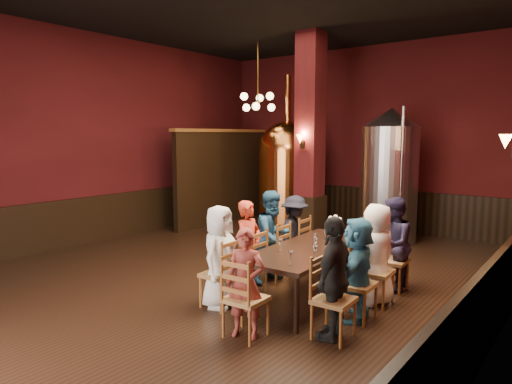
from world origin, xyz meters
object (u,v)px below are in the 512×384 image
Objects in this scene: person_1 at (249,247)px; copper_kettle at (287,173)px; person_0 at (219,257)px; steel_vessel at (389,176)px; dining_table at (310,251)px; rose_vase at (334,223)px; person_2 at (273,236)px.

person_1 is 0.37× the size of copper_kettle.
person_0 is 5.19m from steel_vessel.
dining_table is 0.77m from rose_vase.
steel_vessel is (0.34, 5.12, 0.75)m from person_0.
person_2 reaches higher than person_1.
person_2 is (-0.86, 0.29, 0.04)m from dining_table.
person_1 is 4.53m from steel_vessel.
rose_vase is at bearing -47.12° from copper_kettle.
dining_table is at bearing -101.89° from person_2.
copper_kettle is at bearing -179.05° from steel_vessel.
person_2 is (-0.03, 0.66, 0.04)m from person_1.
rose_vase is at bearing 87.67° from dining_table.
person_2 is at bearing -11.78° from person_0.
dining_table is at bearing -52.15° from person_0.
person_1 is 5.00m from copper_kettle.
person_2 reaches higher than rose_vase.
dining_table is 1.31m from person_0.
copper_kettle is (-2.24, 3.75, 0.65)m from person_2.
dining_table is 0.91m from person_2.
dining_table is at bearing -67.65° from person_1.
person_2 is 0.39× the size of copper_kettle.
steel_vessel reaches higher than person_1.
person_0 is (-0.81, -1.03, 0.01)m from dining_table.
rose_vase is at bearing -82.15° from steel_vessel.
person_0 reaches higher than rose_vase.
copper_kettle is at bearing 132.88° from rose_vase.
person_2 is at bearing 1.14° from person_1.
person_0 is 3.86× the size of rose_vase.
copper_kettle reaches higher than person_2.
steel_vessel is at bearing 0.97° from person_2.
steel_vessel is (2.63, 0.04, 0.07)m from copper_kettle.
copper_kettle is at bearing 10.13° from person_0.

